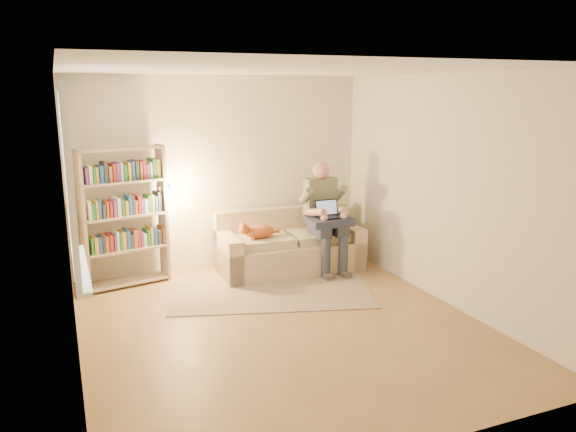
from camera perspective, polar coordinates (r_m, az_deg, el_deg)
name	(u,v)px	position (r m, az deg, el deg)	size (l,w,h in m)	color
floor	(283,326)	(5.98, -0.55, -11.09)	(4.50, 4.50, 0.00)	olive
ceiling	(282,70)	(5.47, -0.61, 14.65)	(4.00, 4.50, 0.02)	white
wall_left	(67,222)	(5.20, -21.50, -0.57)	(0.02, 4.50, 2.60)	silver
wall_right	(447,191)	(6.58, 15.84, 2.48)	(0.02, 4.50, 2.60)	silver
wall_back	(221,173)	(7.69, -6.83, 4.32)	(4.00, 0.02, 2.60)	silver
wall_front	(414,270)	(3.66, 12.67, -5.42)	(4.00, 0.02, 2.60)	silver
window	(72,209)	(5.38, -21.05, 0.71)	(0.12, 1.52, 1.69)	white
sofa	(289,248)	(7.66, 0.10, -3.32)	(1.94, 0.92, 0.81)	#CAB18F
person	(324,211)	(7.57, 3.69, 0.49)	(0.44, 0.69, 1.46)	slate
cat	(259,231)	(7.32, -2.94, -1.54)	(0.60, 0.22, 0.22)	orange
blanket	(330,221)	(7.46, 4.28, -0.48)	(0.57, 0.46, 0.09)	#262B42
laptop	(330,213)	(7.45, 4.26, 0.34)	(0.33, 0.28, 0.28)	black
bookshelf	(124,210)	(7.16, -16.31, 0.56)	(1.19, 0.48, 1.75)	tan
rug	(271,290)	(6.95, -1.73, -7.55)	(2.40, 1.42, 0.01)	gray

